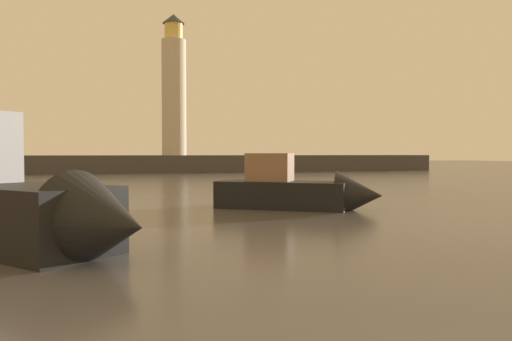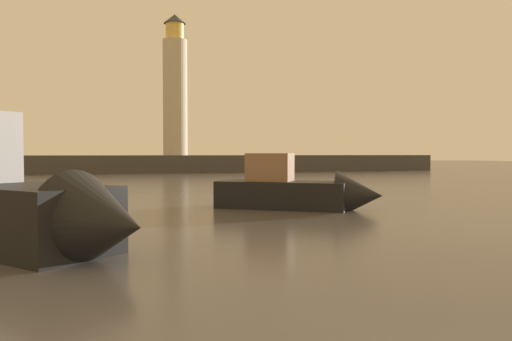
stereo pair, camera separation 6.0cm
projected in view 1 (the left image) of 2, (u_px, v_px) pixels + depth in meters
The scene contains 5 objects.
ground_plane at pixel (169, 190), 31.74m from camera, with size 220.00×220.00×0.00m, color #4C4742.
breakwater at pixel (144, 164), 60.05m from camera, with size 75.99×4.92×2.09m, color #423F3D.
lighthouse at pixel (174, 89), 60.71m from camera, with size 2.97×2.97×17.17m.
motorboat_2 at pixel (12, 206), 12.10m from camera, with size 7.66×8.23×3.64m.
motorboat_3 at pixel (304, 191), 20.76m from camera, with size 6.84×5.37×2.67m.
Camera 1 is at (-3.20, -2.55, 2.32)m, focal length 34.88 mm.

